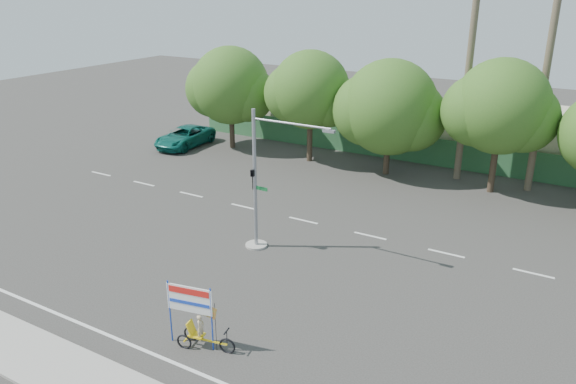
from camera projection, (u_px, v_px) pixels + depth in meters
The scene contains 13 objects.
ground at pixel (254, 295), 23.85m from camera, with size 120.00×120.00×0.00m, color #33302D.
fence at pixel (417, 149), 40.86m from camera, with size 38.00×0.08×2.00m, color #336B3D.
building_left at pixel (323, 110), 48.87m from camera, with size 12.00×8.00×4.00m, color beige.
building_right at pixel (545, 139), 40.43m from camera, with size 14.00×8.00×3.60m, color beige.
tree_far_left at pixel (230, 88), 43.35m from camera, with size 7.14×6.00×7.96m.
tree_left at pixel (310, 93), 39.93m from camera, with size 6.66×5.60×8.07m.
tree_center at pixel (389, 110), 37.31m from camera, with size 7.62×6.40×7.85m.
tree_right at pixel (500, 110), 33.72m from camera, with size 6.90×5.80×8.36m.
palm_tall at pixel (555, 19), 32.12m from camera, with size 3.73×3.79×17.45m.
palm_short at pixel (472, 44), 34.82m from camera, with size 3.73×3.79×14.45m.
traffic_signal at pixel (260, 193), 27.07m from camera, with size 4.72×1.10×7.00m.
trike_billboard at pixel (197, 322), 20.13m from camera, with size 2.57×0.86×2.56m.
pickup_truck at pixel (185, 137), 45.01m from camera, with size 2.61×5.65×1.57m, color #0D5F53.
Camera 1 is at (11.75, -17.19, 12.51)m, focal length 35.00 mm.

